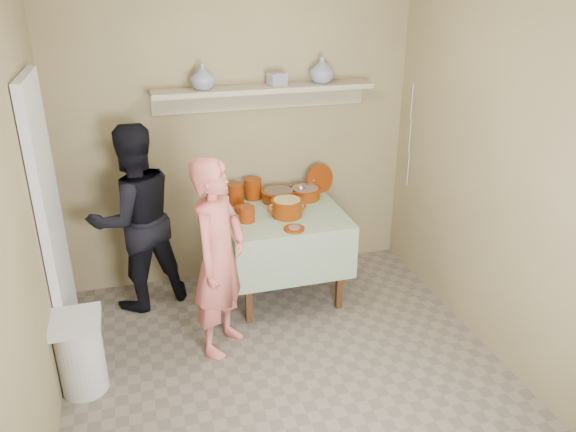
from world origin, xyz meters
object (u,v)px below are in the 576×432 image
object	(u,v)px
person_cook	(219,258)
person_helper	(135,218)
serving_table	(282,224)
cazuela_rice	(287,206)
trash_bin	(80,353)

from	to	relation	value
person_cook	person_helper	world-z (taller)	person_helper
person_cook	person_helper	bearing A→B (deg)	71.57
serving_table	cazuela_rice	bearing A→B (deg)	-84.54
serving_table	person_helper	bearing A→B (deg)	172.43
person_cook	serving_table	world-z (taller)	person_cook
person_cook	serving_table	xyz separation A→B (m)	(0.63, 0.63, -0.09)
person_cook	cazuela_rice	size ratio (longest dim) A/B	4.44
person_cook	trash_bin	distance (m)	1.09
person_helper	cazuela_rice	size ratio (longest dim) A/B	4.66
person_helper	cazuela_rice	bearing A→B (deg)	147.61
cazuela_rice	serving_table	bearing A→B (deg)	95.46
person_cook	person_helper	distance (m)	0.95
person_helper	cazuela_rice	distance (m)	1.21
trash_bin	person_helper	bearing A→B (deg)	66.60
trash_bin	person_cook	bearing A→B (deg)	12.69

